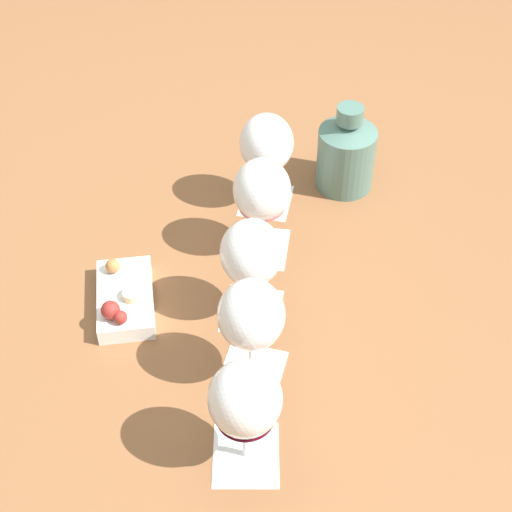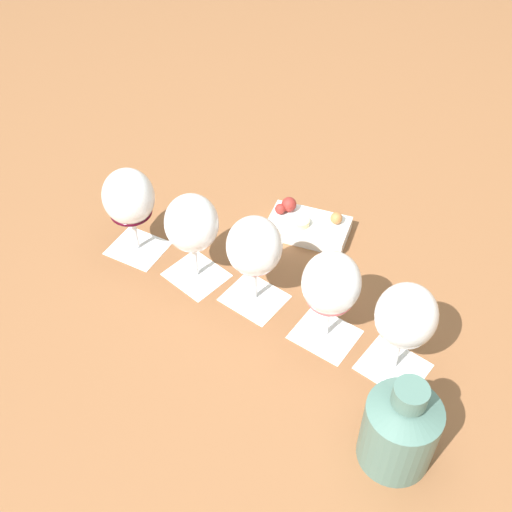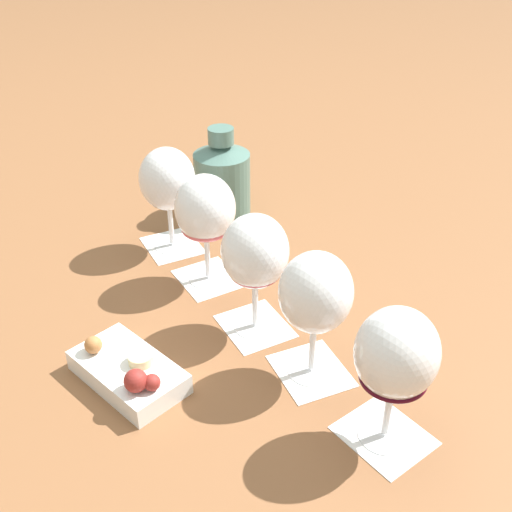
% 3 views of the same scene
% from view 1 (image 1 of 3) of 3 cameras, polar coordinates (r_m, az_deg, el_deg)
% --- Properties ---
extents(ground_plane, '(8.00, 8.00, 0.00)m').
position_cam_1_polar(ground_plane, '(1.28, -0.09, -3.96)').
color(ground_plane, brown).
extents(tasting_card_0, '(0.14, 0.13, 0.00)m').
position_cam_1_polar(tasting_card_0, '(1.47, 0.72, 4.06)').
color(tasting_card_0, white).
rests_on(tasting_card_0, ground_plane).
extents(tasting_card_1, '(0.14, 0.13, 0.00)m').
position_cam_1_polar(tasting_card_1, '(1.38, 0.40, 0.62)').
color(tasting_card_1, white).
rests_on(tasting_card_1, ground_plane).
extents(tasting_card_2, '(0.14, 0.13, 0.00)m').
position_cam_1_polar(tasting_card_2, '(1.27, -0.33, -3.98)').
color(tasting_card_2, white).
rests_on(tasting_card_2, ground_plane).
extents(tasting_card_3, '(0.14, 0.14, 0.00)m').
position_cam_1_polar(tasting_card_3, '(1.19, -0.33, -8.48)').
color(tasting_card_3, white).
rests_on(tasting_card_3, ground_plane).
extents(tasting_card_4, '(0.13, 0.13, 0.00)m').
position_cam_1_polar(tasting_card_4, '(1.12, -0.73, -14.24)').
color(tasting_card_4, white).
rests_on(tasting_card_4, ground_plane).
extents(wine_glass_0, '(0.10, 0.10, 0.19)m').
position_cam_1_polar(wine_glass_0, '(1.39, 0.76, 7.94)').
color(wine_glass_0, white).
rests_on(wine_glass_0, tasting_card_0).
extents(wine_glass_1, '(0.10, 0.10, 0.19)m').
position_cam_1_polar(wine_glass_1, '(1.29, 0.43, 4.59)').
color(wine_glass_1, white).
rests_on(wine_glass_1, tasting_card_1).
extents(wine_glass_2, '(0.10, 0.10, 0.19)m').
position_cam_1_polar(wine_glass_2, '(1.18, -0.35, -0.01)').
color(wine_glass_2, white).
rests_on(wine_glass_2, tasting_card_2).
extents(wine_glass_3, '(0.10, 0.10, 0.19)m').
position_cam_1_polar(wine_glass_3, '(1.10, -0.35, -4.59)').
color(wine_glass_3, white).
rests_on(wine_glass_3, tasting_card_3).
extents(wine_glass_4, '(0.10, 0.10, 0.19)m').
position_cam_1_polar(wine_glass_4, '(1.01, -0.80, -10.58)').
color(wine_glass_4, white).
rests_on(wine_glass_4, tasting_card_4).
extents(ceramic_vase, '(0.11, 0.11, 0.17)m').
position_cam_1_polar(ceramic_vase, '(1.47, 6.59, 7.51)').
color(ceramic_vase, '#4C7066').
rests_on(ceramic_vase, ground_plane).
extents(snack_dish, '(0.18, 0.13, 0.06)m').
position_cam_1_polar(snack_dish, '(1.28, -9.54, -3.08)').
color(snack_dish, white).
rests_on(snack_dish, ground_plane).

